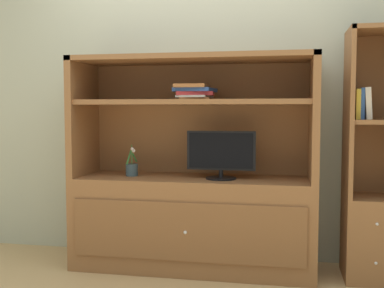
{
  "coord_description": "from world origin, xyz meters",
  "views": [
    {
      "loc": [
        0.65,
        -3.0,
        1.17
      ],
      "look_at": [
        0.0,
        0.35,
        0.93
      ],
      "focal_mm": 44.32,
      "sensor_mm": 36.0,
      "label": 1
    }
  ],
  "objects_px": {
    "media_console": "(193,201)",
    "magazine_stack": "(195,92)",
    "tv_monitor": "(221,154)",
    "upright_book_row": "(362,104)",
    "potted_plant": "(132,169)",
    "bookshelf_tall": "(372,194)"
  },
  "relations": [
    {
      "from": "media_console",
      "to": "magazine_stack",
      "type": "relative_size",
      "value": 5.12
    },
    {
      "from": "media_console",
      "to": "tv_monitor",
      "type": "bearing_deg",
      "value": -13.63
    },
    {
      "from": "tv_monitor",
      "to": "upright_book_row",
      "type": "relative_size",
      "value": 2.26
    },
    {
      "from": "upright_book_row",
      "to": "magazine_stack",
      "type": "bearing_deg",
      "value": -179.99
    },
    {
      "from": "media_console",
      "to": "tv_monitor",
      "type": "relative_size",
      "value": 3.57
    },
    {
      "from": "potted_plant",
      "to": "bookshelf_tall",
      "type": "xyz_separation_m",
      "value": [
        1.72,
        0.02,
        -0.14
      ]
    },
    {
      "from": "bookshelf_tall",
      "to": "upright_book_row",
      "type": "distance_m",
      "value": 0.63
    },
    {
      "from": "tv_monitor",
      "to": "magazine_stack",
      "type": "distance_m",
      "value": 0.49
    },
    {
      "from": "media_console",
      "to": "potted_plant",
      "type": "xyz_separation_m",
      "value": [
        -0.47,
        -0.02,
        0.23
      ]
    },
    {
      "from": "media_console",
      "to": "upright_book_row",
      "type": "distance_m",
      "value": 1.37
    },
    {
      "from": "media_console",
      "to": "magazine_stack",
      "type": "height_order",
      "value": "media_console"
    },
    {
      "from": "tv_monitor",
      "to": "magazine_stack",
      "type": "bearing_deg",
      "value": 167.2
    },
    {
      "from": "media_console",
      "to": "potted_plant",
      "type": "relative_size",
      "value": 7.51
    },
    {
      "from": "bookshelf_tall",
      "to": "upright_book_row",
      "type": "xyz_separation_m",
      "value": [
        -0.08,
        -0.01,
        0.62
      ]
    },
    {
      "from": "tv_monitor",
      "to": "potted_plant",
      "type": "height_order",
      "value": "tv_monitor"
    },
    {
      "from": "tv_monitor",
      "to": "potted_plant",
      "type": "relative_size",
      "value": 2.1
    },
    {
      "from": "upright_book_row",
      "to": "tv_monitor",
      "type": "bearing_deg",
      "value": -177.28
    },
    {
      "from": "magazine_stack",
      "to": "bookshelf_tall",
      "type": "bearing_deg",
      "value": 0.47
    },
    {
      "from": "tv_monitor",
      "to": "bookshelf_tall",
      "type": "bearing_deg",
      "value": 3.07
    },
    {
      "from": "media_console",
      "to": "bookshelf_tall",
      "type": "bearing_deg",
      "value": 0.21
    },
    {
      "from": "magazine_stack",
      "to": "upright_book_row",
      "type": "height_order",
      "value": "magazine_stack"
    },
    {
      "from": "media_console",
      "to": "tv_monitor",
      "type": "height_order",
      "value": "media_console"
    }
  ]
}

